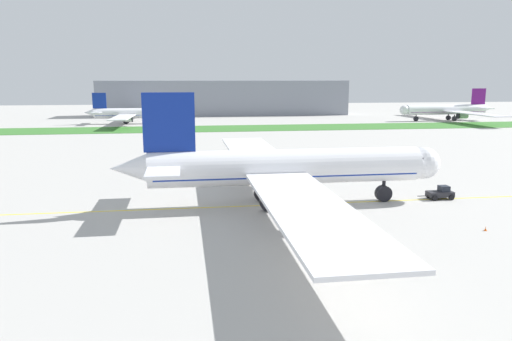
# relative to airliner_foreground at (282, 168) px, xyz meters

# --- Properties ---
(ground_plane) EXTENTS (600.00, 600.00, 0.00)m
(ground_plane) POSITION_rel_airliner_foreground_xyz_m (-2.48, -1.83, -5.85)
(ground_plane) COLOR #ADAAA5
(ground_plane) RESTS_ON ground
(apron_taxi_line) EXTENTS (280.00, 0.36, 0.01)m
(apron_taxi_line) POSITION_rel_airliner_foreground_xyz_m (-2.48, 0.20, -5.85)
(apron_taxi_line) COLOR yellow
(apron_taxi_line) RESTS_ON ground
(grass_median_strip) EXTENTS (320.00, 24.00, 0.10)m
(grass_median_strip) POSITION_rel_airliner_foreground_xyz_m (-2.48, 115.97, -5.80)
(grass_median_strip) COLOR #38722D
(grass_median_strip) RESTS_ON ground
(airliner_foreground) EXTENTS (50.81, 80.01, 17.24)m
(airliner_foreground) POSITION_rel_airliner_foreground_xyz_m (0.00, 0.00, 0.00)
(airliner_foreground) COLOR white
(airliner_foreground) RESTS_ON ground
(pushback_tug) EXTENTS (5.90, 2.42, 2.15)m
(pushback_tug) POSITION_rel_airliner_foreground_xyz_m (26.22, 0.26, -4.87)
(pushback_tug) COLOR #26262B
(pushback_tug) RESTS_ON ground
(ground_crew_wingwalker_port) EXTENTS (0.42, 0.52, 1.65)m
(ground_crew_wingwalker_port) POSITION_rel_airliner_foreground_xyz_m (2.47, -21.17, -4.85)
(ground_crew_wingwalker_port) COLOR black
(ground_crew_wingwalker_port) RESTS_ON ground
(traffic_cone_near_nose) EXTENTS (0.36, 0.36, 0.58)m
(traffic_cone_near_nose) POSITION_rel_airliner_foreground_xyz_m (23.49, -16.12, -5.57)
(traffic_cone_near_nose) COLOR #F2590C
(traffic_cone_near_nose) RESTS_ON ground
(service_truck_baggage_loader) EXTENTS (6.43, 3.75, 3.00)m
(service_truck_baggage_loader) POSITION_rel_airliner_foreground_xyz_m (-7.76, 36.97, -4.25)
(service_truck_baggage_loader) COLOR white
(service_truck_baggage_loader) RESTS_ON ground
(service_truck_fuel_bowser) EXTENTS (5.79, 3.83, 2.63)m
(service_truck_fuel_bowser) POSITION_rel_airliner_foreground_xyz_m (25.64, 30.36, -4.41)
(service_truck_fuel_bowser) COLOR #33478C
(service_truck_fuel_bowser) RESTS_ON ground
(parked_airliner_far_left) EXTENTS (38.86, 61.27, 13.17)m
(parked_airliner_far_left) POSITION_rel_airliner_foreground_xyz_m (-38.14, 141.53, -1.39)
(parked_airliner_far_left) COLOR white
(parked_airliner_far_left) RESTS_ON ground
(parked_airliner_far_centre) EXTENTS (46.40, 74.06, 14.57)m
(parked_airliner_far_centre) POSITION_rel_airliner_foreground_xyz_m (103.84, 137.18, -0.91)
(parked_airliner_far_centre) COLOR white
(parked_airliner_far_centre) RESTS_ON ground
(terminal_building) EXTENTS (128.62, 20.00, 18.00)m
(terminal_building) POSITION_rel_airliner_foreground_xyz_m (5.40, 185.41, 3.15)
(terminal_building) COLOR gray
(terminal_building) RESTS_ON ground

